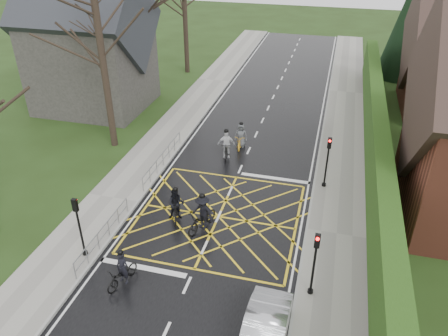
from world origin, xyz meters
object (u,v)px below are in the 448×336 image
at_px(cyclist_mid, 202,216).
at_px(cyclist_lead, 241,139).
at_px(cyclist_back, 176,207).
at_px(cyclist_front, 226,147).
at_px(cyclist_rear, 122,273).

height_order(cyclist_mid, cyclist_lead, cyclist_mid).
relative_size(cyclist_back, cyclist_front, 0.96).
height_order(cyclist_rear, cyclist_back, cyclist_back).
distance_m(cyclist_mid, cyclist_front, 7.37).
xyz_separation_m(cyclist_back, cyclist_lead, (1.39, 8.60, -0.10)).
bearing_deg(cyclist_rear, cyclist_mid, 79.82).
bearing_deg(cyclist_back, cyclist_front, 64.98).
xyz_separation_m(cyclist_back, cyclist_mid, (1.53, -0.41, 0.03)).
height_order(cyclist_back, cyclist_front, cyclist_front).
distance_m(cyclist_front, cyclist_lead, 1.77).
distance_m(cyclist_rear, cyclist_front, 11.86).
bearing_deg(cyclist_rear, cyclist_front, 98.78).
bearing_deg(cyclist_back, cyclist_lead, 62.48).
distance_m(cyclist_back, cyclist_lead, 8.71).
distance_m(cyclist_back, cyclist_front, 6.97).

